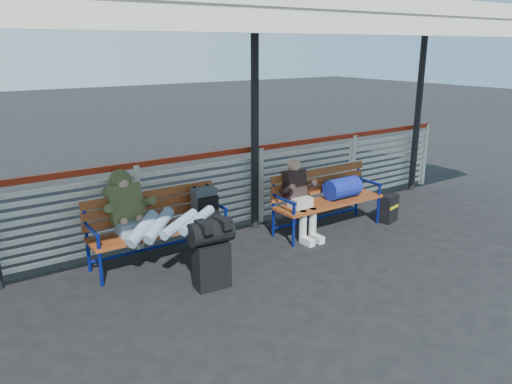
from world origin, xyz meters
TOP-DOWN VIEW (x-y plane):
  - ground at (0.00, 0.00)m, footprint 60.00×60.00m
  - fence at (0.00, 1.90)m, footprint 12.08×0.08m
  - canopy at (-0.00, 0.87)m, footprint 12.60×3.60m
  - luggage_stack at (0.26, 0.39)m, footprint 0.52×0.32m
  - bench_left at (0.24, 1.42)m, footprint 1.80×0.56m
  - bench_right at (2.76, 1.06)m, footprint 1.80×0.56m
  - traveler_man at (-0.08, 1.07)m, footprint 0.94×1.64m
  - companion_person at (2.10, 1.05)m, footprint 0.32×0.66m
  - suitcase_side at (3.70, 0.75)m, footprint 0.35×0.27m

SIDE VIEW (x-z plane):
  - ground at x=0.00m, z-range 0.00..0.00m
  - suitcase_side at x=3.70m, z-range 0.00..0.44m
  - luggage_stack at x=0.26m, z-range 0.04..0.86m
  - bench_right at x=2.76m, z-range 0.12..1.04m
  - bench_left at x=0.24m, z-range 0.13..1.05m
  - companion_person at x=2.10m, z-range 0.02..1.17m
  - fence at x=0.00m, z-range 0.04..1.28m
  - traveler_man at x=-0.08m, z-range 0.32..1.09m
  - canopy at x=0.00m, z-range 1.46..4.62m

